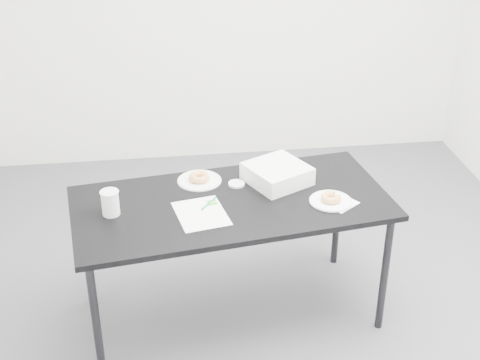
{
  "coord_description": "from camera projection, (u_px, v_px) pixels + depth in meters",
  "views": [
    {
      "loc": [
        -0.54,
        -3.21,
        2.57
      ],
      "look_at": [
        -0.11,
        0.02,
        0.81
      ],
      "focal_mm": 50.0,
      "sensor_mm": 36.0,
      "label": 1
    }
  ],
  "objects": [
    {
      "name": "floor",
      "position": [
        259.0,
        296.0,
        4.09
      ],
      "size": [
        4.0,
        4.0,
        0.0
      ],
      "primitive_type": "plane",
      "color": "#47464B",
      "rests_on": "ground"
    },
    {
      "name": "table",
      "position": [
        231.0,
        210.0,
        3.6
      ],
      "size": [
        1.78,
        1.02,
        0.77
      ],
      "rotation": [
        0.0,
        0.0,
        0.14
      ],
      "color": "black",
      "rests_on": "floor"
    },
    {
      "name": "logo_patch",
      "position": [
        212.0,
        203.0,
        3.55
      ],
      "size": [
        0.06,
        0.06,
        0.0
      ],
      "primitive_type": "cube",
      "rotation": [
        0.0,
        0.0,
        0.19
      ],
      "color": "green",
      "rests_on": "scorecard"
    },
    {
      "name": "donut_far",
      "position": [
        199.0,
        177.0,
        3.76
      ],
      "size": [
        0.13,
        0.13,
        0.04
      ],
      "primitive_type": "torus",
      "rotation": [
        0.0,
        0.0,
        -0.1
      ],
      "color": "#D79044",
      "rests_on": "plate_far"
    },
    {
      "name": "scorecard",
      "position": [
        201.0,
        214.0,
        3.46
      ],
      "size": [
        0.3,
        0.36,
        0.0
      ],
      "primitive_type": "cube",
      "rotation": [
        0.0,
        0.0,
        0.19
      ],
      "color": "white",
      "rests_on": "table"
    },
    {
      "name": "napkin",
      "position": [
        339.0,
        203.0,
        3.56
      ],
      "size": [
        0.22,
        0.22,
        0.0
      ],
      "primitive_type": "cube",
      "rotation": [
        0.0,
        0.0,
        0.64
      ],
      "color": "white",
      "rests_on": "table"
    },
    {
      "name": "coffee_cup",
      "position": [
        110.0,
        203.0,
        3.42
      ],
      "size": [
        0.09,
        0.09,
        0.14
      ],
      "primitive_type": "cylinder",
      "color": "white",
      "rests_on": "table"
    },
    {
      "name": "plate_far",
      "position": [
        199.0,
        181.0,
        3.77
      ],
      "size": [
        0.25,
        0.25,
        0.01
      ],
      "primitive_type": "cylinder",
      "color": "white",
      "rests_on": "table"
    },
    {
      "name": "pen",
      "position": [
        209.0,
        203.0,
        3.54
      ],
      "size": [
        0.09,
        0.12,
        0.01
      ],
      "primitive_type": "cylinder",
      "rotation": [
        0.0,
        1.57,
        0.95
      ],
      "color": "#0C8646",
      "rests_on": "scorecard"
    },
    {
      "name": "plate_near",
      "position": [
        331.0,
        201.0,
        3.56
      ],
      "size": [
        0.23,
        0.23,
        0.01
      ],
      "primitive_type": "cylinder",
      "color": "white",
      "rests_on": "napkin"
    },
    {
      "name": "cup_lid",
      "position": [
        237.0,
        184.0,
        3.73
      ],
      "size": [
        0.09,
        0.09,
        0.01
      ],
      "primitive_type": "cylinder",
      "color": "silver",
      "rests_on": "table"
    },
    {
      "name": "bakery_box",
      "position": [
        277.0,
        174.0,
        3.74
      ],
      "size": [
        0.41,
        0.41,
        0.1
      ],
      "primitive_type": "cube",
      "rotation": [
        0.0,
        0.0,
        0.47
      ],
      "color": "silver",
      "rests_on": "table"
    },
    {
      "name": "donut_near",
      "position": [
        331.0,
        198.0,
        3.55
      ],
      "size": [
        0.15,
        0.15,
        0.04
      ],
      "primitive_type": "torus",
      "rotation": [
        0.0,
        0.0,
        0.5
      ],
      "color": "#D79044",
      "rests_on": "plate_near"
    }
  ]
}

